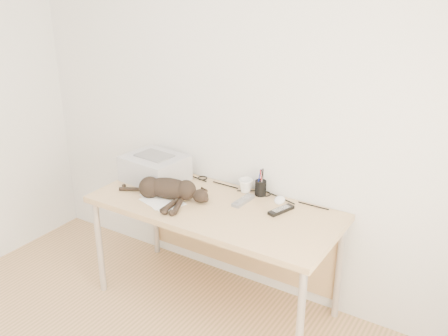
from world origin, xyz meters
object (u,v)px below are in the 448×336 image
Objects in this scene: mouse at (280,198)px; printer at (155,168)px; desk at (221,218)px; mug at (246,186)px; pen_cup at (261,188)px; cat at (166,190)px.

printer is at bearing 172.81° from mouse.
desk is 13.31× the size of mouse.
mug is 0.26m from mouse.
pen_cup is (0.11, 0.01, 0.01)m from mug.
printer is 4.40× the size of mug.
printer reaches higher than mouse.
desk is 8.34× the size of pen_cup.
mug is at bearing 14.26° from printer.
desk is 3.72× the size of printer.
mug is (0.07, 0.19, 0.18)m from desk.
printer reaches higher than cat.
pen_cup is at bearing 5.29° from mug.
cat is at bearing -152.27° from desk.
desk is 0.33m from pen_cup.
pen_cup is at bearing 13.00° from printer.
mug is at bearing -174.71° from pen_cup.
cat is at bearing -143.13° from pen_cup.
mouse is at bearing 13.98° from cat.
printer is at bearing -165.74° from mug.
mouse is (0.15, -0.01, -0.03)m from pen_cup.
cat is 0.62m from pen_cup.
mug is (0.64, 0.16, -0.05)m from printer.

